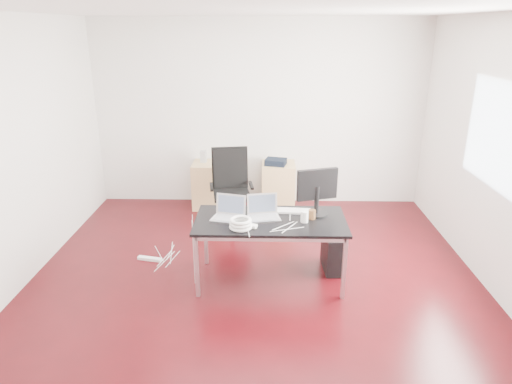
{
  "coord_description": "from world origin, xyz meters",
  "views": [
    {
      "loc": [
        0.13,
        -4.41,
        2.66
      ],
      "look_at": [
        0.0,
        0.55,
        0.85
      ],
      "focal_mm": 32.0,
      "sensor_mm": 36.0,
      "label": 1
    }
  ],
  "objects_px": {
    "filing_cabinet_right": "(278,185)",
    "pc_tower": "(333,252)",
    "office_chair": "(231,185)",
    "filing_cabinet_left": "(210,185)",
    "desk": "(270,224)"
  },
  "relations": [
    {
      "from": "office_chair",
      "to": "pc_tower",
      "type": "bearing_deg",
      "value": -52.28
    },
    {
      "from": "office_chair",
      "to": "filing_cabinet_left",
      "type": "relative_size",
      "value": 1.54
    },
    {
      "from": "office_chair",
      "to": "filing_cabinet_right",
      "type": "xyz_separation_m",
      "value": [
        0.67,
        0.73,
        -0.26
      ]
    },
    {
      "from": "desk",
      "to": "pc_tower",
      "type": "distance_m",
      "value": 0.89
    },
    {
      "from": "office_chair",
      "to": "pc_tower",
      "type": "distance_m",
      "value": 1.78
    },
    {
      "from": "filing_cabinet_left",
      "to": "filing_cabinet_right",
      "type": "xyz_separation_m",
      "value": [
        1.06,
        0.0,
        0.0
      ]
    },
    {
      "from": "filing_cabinet_left",
      "to": "pc_tower",
      "type": "distance_m",
      "value": 2.54
    },
    {
      "from": "office_chair",
      "to": "filing_cabinet_left",
      "type": "bearing_deg",
      "value": 109.5
    },
    {
      "from": "office_chair",
      "to": "pc_tower",
      "type": "xyz_separation_m",
      "value": [
        1.26,
        -1.2,
        -0.39
      ]
    },
    {
      "from": "filing_cabinet_right",
      "to": "pc_tower",
      "type": "relative_size",
      "value": 1.56
    },
    {
      "from": "office_chair",
      "to": "filing_cabinet_right",
      "type": "distance_m",
      "value": 1.02
    },
    {
      "from": "office_chair",
      "to": "filing_cabinet_left",
      "type": "xyz_separation_m",
      "value": [
        -0.39,
        0.73,
        -0.26
      ]
    },
    {
      "from": "filing_cabinet_left",
      "to": "pc_tower",
      "type": "relative_size",
      "value": 1.56
    },
    {
      "from": "desk",
      "to": "filing_cabinet_left",
      "type": "distance_m",
      "value": 2.41
    },
    {
      "from": "filing_cabinet_left",
      "to": "desk",
      "type": "bearing_deg",
      "value": -67.16
    }
  ]
}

